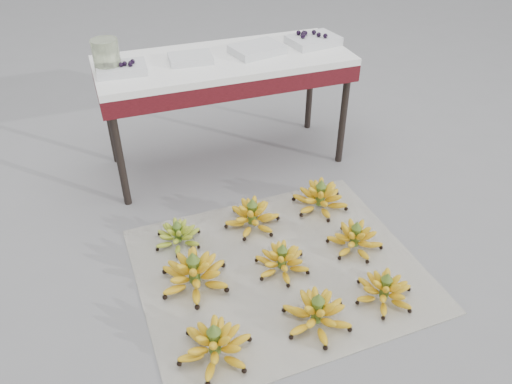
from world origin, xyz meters
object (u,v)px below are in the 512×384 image
object	(u,v)px
bunch_mid_center	(282,261)
tray_far_left	(122,68)
bunch_back_right	(320,198)
tray_right	(257,49)
bunch_front_right	(385,290)
bunch_mid_right	(355,239)
bunch_back_center	(252,216)
vendor_table	(224,70)
bunch_front_center	(317,313)
bunch_back_left	(178,235)
tray_left	(190,58)
glass_jar	(106,56)
tray_far_right	(313,40)
newspaper_mat	(279,269)
bunch_mid_left	(194,274)
bunch_front_left	(215,344)

from	to	relation	value
bunch_mid_center	tray_far_left	size ratio (longest dim) A/B	1.06
bunch_back_right	tray_right	bearing A→B (deg)	101.01
bunch_front_right	bunch_mid_right	bearing A→B (deg)	107.61
tray_right	bunch_mid_right	bearing A→B (deg)	-80.96
bunch_back_center	vendor_table	size ratio (longest dim) A/B	0.22
bunch_mid_center	bunch_back_right	world-z (taller)	bunch_back_right
tray_right	bunch_front_center	bearing A→B (deg)	-99.42
tray_right	bunch_mid_center	bearing A→B (deg)	-103.39
vendor_table	bunch_back_left	bearing A→B (deg)	-124.93
tray_left	glass_jar	bearing A→B (deg)	179.76
bunch_front_right	tray_right	size ratio (longest dim) A/B	1.10
bunch_mid_right	tray_far_right	size ratio (longest dim) A/B	1.14
newspaper_mat	bunch_front_right	xyz separation A→B (m)	(0.35, -0.32, 0.06)
bunch_front_right	bunch_back_center	distance (m)	0.75
bunch_back_right	tray_right	world-z (taller)	tray_right
bunch_front_right	tray_far_left	size ratio (longest dim) A/B	1.32
bunch_mid_left	bunch_mid_center	distance (m)	0.40
bunch_front_center	bunch_front_right	distance (m)	0.33
tray_left	glass_jar	distance (m)	0.42
bunch_mid_center	bunch_front_right	bearing A→B (deg)	-38.13
bunch_back_center	tray_right	xyz separation A→B (m)	(0.25, 0.63, 0.61)
bunch_mid_left	bunch_back_left	distance (m)	0.29
bunch_back_left	bunch_back_center	bearing A→B (deg)	-1.09
bunch_mid_right	tray_far_left	world-z (taller)	tray_far_left
bunch_front_center	vendor_table	bearing A→B (deg)	71.26
bunch_back_center	tray_right	world-z (taller)	tray_right
bunch_back_right	tray_far_left	bearing A→B (deg)	144.13
bunch_mid_left	glass_jar	bearing A→B (deg)	105.51
bunch_back_right	bunch_back_center	bearing A→B (deg)	-178.09
bunch_front_center	bunch_front_right	bearing A→B (deg)	-13.82
bunch_mid_right	bunch_front_left	bearing A→B (deg)	179.86
bunch_front_left	vendor_table	world-z (taller)	vendor_table
bunch_back_center	tray_far_right	bearing A→B (deg)	54.01
bunch_front_center	tray_left	world-z (taller)	tray_left
vendor_table	tray_far_right	distance (m)	0.54
bunch_back_center	bunch_mid_right	bearing A→B (deg)	-32.12
tray_right	vendor_table	bearing A→B (deg)	178.35
bunch_front_left	bunch_front_right	xyz separation A→B (m)	(0.75, 0.03, -0.01)
bunch_front_left	bunch_mid_left	world-z (taller)	bunch_mid_left
bunch_front_center	bunch_mid_left	world-z (taller)	bunch_mid_left
bunch_mid_center	bunch_back_left	size ratio (longest dim) A/B	1.13
newspaper_mat	bunch_back_right	bearing A→B (deg)	43.32
bunch_back_center	tray_left	distance (m)	0.89
bunch_front_left	glass_jar	world-z (taller)	glass_jar
bunch_front_left	bunch_front_right	world-z (taller)	bunch_front_left
bunch_front_left	bunch_back_right	distance (m)	1.05
bunch_mid_left	bunch_front_right	bearing A→B (deg)	-19.91
bunch_back_left	vendor_table	size ratio (longest dim) A/B	0.17
bunch_back_center	tray_far_left	bearing A→B (deg)	133.85
bunch_front_left	bunch_mid_center	world-z (taller)	bunch_front_left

